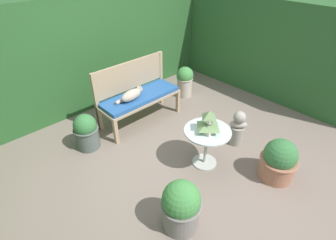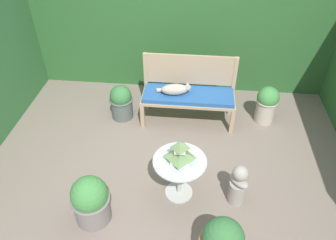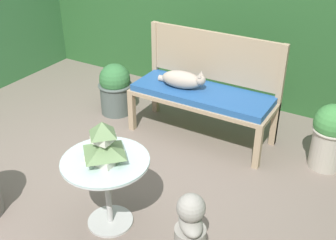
# 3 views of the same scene
# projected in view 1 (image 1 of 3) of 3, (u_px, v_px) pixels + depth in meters

# --- Properties ---
(ground) EXTENTS (30.00, 30.00, 0.00)m
(ground) POSITION_uv_depth(u_px,v_px,m) (174.00, 153.00, 3.96)
(ground) COLOR #75665B
(foliage_hedge_back) EXTENTS (6.40, 1.09, 1.98)m
(foliage_hedge_back) POSITION_uv_depth(u_px,v_px,m) (81.00, 48.00, 4.93)
(foliage_hedge_back) COLOR #285628
(foliage_hedge_back) RESTS_ON ground
(foliage_hedge_right) EXTENTS (0.70, 3.60, 1.85)m
(foliage_hedge_right) POSITION_uv_depth(u_px,v_px,m) (271.00, 47.00, 5.17)
(foliage_hedge_right) COLOR #285628
(foliage_hedge_right) RESTS_ON ground
(garden_bench) EXTENTS (1.42, 0.52, 0.51)m
(garden_bench) POSITION_uv_depth(u_px,v_px,m) (140.00, 98.00, 4.45)
(garden_bench) COLOR tan
(garden_bench) RESTS_ON ground
(bench_backrest) EXTENTS (1.42, 0.06, 1.03)m
(bench_backrest) POSITION_uv_depth(u_px,v_px,m) (130.00, 78.00, 4.43)
(bench_backrest) COLOR tan
(bench_backrest) RESTS_ON ground
(cat) EXTENTS (0.53, 0.22, 0.20)m
(cat) POSITION_uv_depth(u_px,v_px,m) (131.00, 95.00, 4.22)
(cat) COLOR #A89989
(cat) RESTS_ON garden_bench
(patio_table) EXTENTS (0.63, 0.63, 0.58)m
(patio_table) POSITION_uv_depth(u_px,v_px,m) (207.00, 138.00, 3.54)
(patio_table) COLOR #B7B7B2
(patio_table) RESTS_ON ground
(pagoda_birdhouse) EXTENTS (0.28, 0.28, 0.31)m
(pagoda_birdhouse) POSITION_uv_depth(u_px,v_px,m) (209.00, 122.00, 3.39)
(pagoda_birdhouse) COLOR silver
(pagoda_birdhouse) RESTS_ON patio_table
(garden_bust) EXTENTS (0.29, 0.30, 0.58)m
(garden_bust) POSITION_uv_depth(u_px,v_px,m) (238.00, 128.00, 4.01)
(garden_bust) COLOR gray
(garden_bust) RESTS_ON ground
(potted_plant_table_near) EXTENTS (0.49, 0.49, 0.59)m
(potted_plant_table_near) POSITION_uv_depth(u_px,v_px,m) (279.00, 161.00, 3.42)
(potted_plant_table_near) COLOR #9E664C
(potted_plant_table_near) RESTS_ON ground
(potted_plant_bench_right) EXTENTS (0.45, 0.45, 0.63)m
(potted_plant_bench_right) POSITION_uv_depth(u_px,v_px,m) (181.00, 206.00, 2.80)
(potted_plant_bench_right) COLOR slate
(potted_plant_bench_right) RESTS_ON ground
(potted_plant_hedge_corner) EXTENTS (0.34, 0.34, 0.62)m
(potted_plant_hedge_corner) POSITION_uv_depth(u_px,v_px,m) (185.00, 81.00, 5.26)
(potted_plant_hedge_corner) COLOR #ADA393
(potted_plant_hedge_corner) RESTS_ON ground
(potted_plant_path_edge) EXTENTS (0.38, 0.38, 0.58)m
(potted_plant_path_edge) POSITION_uv_depth(u_px,v_px,m) (86.00, 131.00, 3.93)
(potted_plant_path_edge) COLOR #4C5651
(potted_plant_path_edge) RESTS_ON ground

